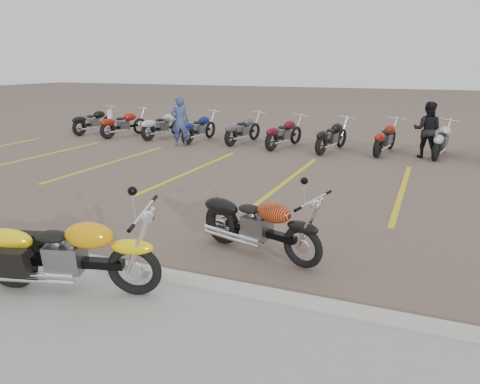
# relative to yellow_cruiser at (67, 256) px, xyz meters

# --- Properties ---
(ground) EXTENTS (100.00, 100.00, 0.00)m
(ground) POSITION_rel_yellow_cruiser_xyz_m (0.86, 2.75, -0.48)
(ground) COLOR brown
(ground) RESTS_ON ground
(curb) EXTENTS (60.00, 0.18, 0.12)m
(curb) POSITION_rel_yellow_cruiser_xyz_m (0.86, 0.75, -0.42)
(curb) COLOR #ADAAA3
(curb) RESTS_ON ground
(parking_stripes) EXTENTS (38.00, 5.50, 0.01)m
(parking_stripes) POSITION_rel_yellow_cruiser_xyz_m (0.86, 6.75, -0.48)
(parking_stripes) COLOR gold
(parking_stripes) RESTS_ON ground
(yellow_cruiser) EXTENTS (2.32, 0.74, 0.97)m
(yellow_cruiser) POSITION_rel_yellow_cruiser_xyz_m (0.00, 0.00, 0.00)
(yellow_cruiser) COLOR black
(yellow_cruiser) RESTS_ON ground
(flame_cruiser) EXTENTS (2.11, 0.79, 0.89)m
(flame_cruiser) POSITION_rel_yellow_cruiser_xyz_m (1.79, 2.04, -0.04)
(flame_cruiser) COLOR black
(flame_cruiser) RESTS_ON ground
(person_a) EXTENTS (0.74, 0.67, 1.71)m
(person_a) POSITION_rel_yellow_cruiser_xyz_m (-4.09, 10.07, 0.37)
(person_a) COLOR navy
(person_a) RESTS_ON ground
(person_b) EXTENTS (0.90, 0.74, 1.71)m
(person_b) POSITION_rel_yellow_cruiser_xyz_m (3.91, 11.13, 0.37)
(person_b) COLOR black
(person_b) RESTS_ON ground
(bollard) EXTENTS (0.18, 0.18, 1.00)m
(bollard) POSITION_rel_yellow_cruiser_xyz_m (-7.99, 11.28, 0.02)
(bollard) COLOR silver
(bollard) RESTS_ON ground
(bg_bike_row) EXTENTS (20.81, 2.09, 1.10)m
(bg_bike_row) POSITION_rel_yellow_cruiser_xyz_m (1.03, 11.27, 0.07)
(bg_bike_row) COLOR black
(bg_bike_row) RESTS_ON ground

